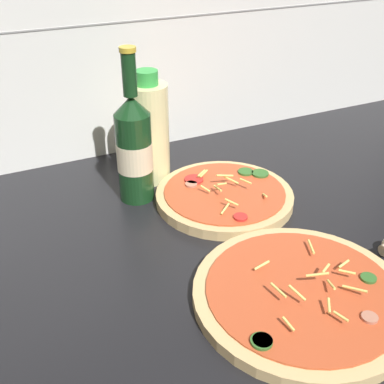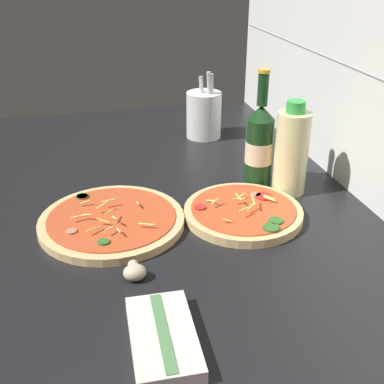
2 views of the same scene
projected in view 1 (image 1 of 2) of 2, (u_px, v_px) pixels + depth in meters
The scene contains 6 objects.
counter_slab at pixel (269, 259), 76.16cm from camera, with size 160.00×90.00×2.50cm.
tile_backsplash at pixel (155, 18), 96.82cm from camera, with size 160.00×1.13×60.00cm.
pizza_near at pixel (301, 295), 65.99cm from camera, with size 29.96×29.96×4.79cm.
pizza_far at pixel (224, 196), 88.43cm from camera, with size 25.21×25.21×4.76cm.
beer_bottle at pixel (134, 147), 84.99cm from camera, with size 6.45×6.45×27.82cm.
oil_bottle at pixel (149, 132), 91.50cm from camera, with size 7.62×7.62×21.82cm.
Camera 1 is at (-36.74, -48.99, 49.34)cm, focal length 45.00 mm.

